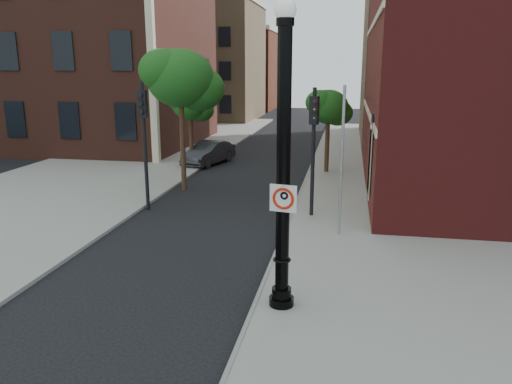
% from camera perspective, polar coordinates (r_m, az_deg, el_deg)
% --- Properties ---
extents(ground, '(120.00, 120.00, 0.00)m').
position_cam_1_polar(ground, '(12.58, -9.82, -12.70)').
color(ground, black).
rests_on(ground, ground).
extents(sidewalk_right, '(8.00, 60.00, 0.12)m').
position_cam_1_polar(sidewalk_right, '(21.31, 15.33, -1.53)').
color(sidewalk_right, gray).
rests_on(sidewalk_right, ground).
extents(sidewalk_left, '(10.00, 50.00, 0.12)m').
position_cam_1_polar(sidewalk_left, '(31.83, -13.94, 3.65)').
color(sidewalk_left, gray).
rests_on(sidewalk_left, ground).
extents(curb_edge, '(0.10, 60.00, 0.14)m').
position_cam_1_polar(curb_edge, '(21.32, 4.71, -1.03)').
color(curb_edge, gray).
rests_on(curb_edge, ground).
extents(victorian_building, '(18.60, 14.60, 17.95)m').
position_cam_1_polar(victorian_building, '(39.99, -20.67, 17.75)').
color(victorian_building, '#552A1F').
rests_on(victorian_building, ground).
extents(bg_building_tan_a, '(12.00, 12.00, 12.00)m').
position_cam_1_polar(bg_building_tan_a, '(56.80, -6.11, 14.45)').
color(bg_building_tan_a, '#87684A').
rests_on(bg_building_tan_a, ground).
extents(bg_building_red, '(12.00, 12.00, 10.00)m').
position_cam_1_polar(bg_building_red, '(70.34, -2.76, 13.63)').
color(bg_building_red, '#622917').
rests_on(bg_building_red, ground).
extents(lamppost, '(0.59, 0.59, 7.00)m').
position_cam_1_polar(lamppost, '(11.16, 3.12, 1.68)').
color(lamppost, black).
rests_on(lamppost, ground).
extents(no_parking_sign, '(0.62, 0.15, 0.63)m').
position_cam_1_polar(no_parking_sign, '(11.09, 3.14, -0.71)').
color(no_parking_sign, white).
rests_on(no_parking_sign, ground).
extents(parked_car, '(2.47, 4.32, 1.35)m').
position_cam_1_polar(parked_car, '(29.68, -5.42, 4.47)').
color(parked_car, '#2E2F33').
rests_on(parked_car, ground).
extents(traffic_signal_left, '(0.34, 0.43, 5.08)m').
position_cam_1_polar(traffic_signal_left, '(20.04, -12.73, 7.46)').
color(traffic_signal_left, black).
rests_on(traffic_signal_left, ground).
extents(traffic_signal_right, '(0.36, 0.42, 4.91)m').
position_cam_1_polar(traffic_signal_right, '(18.55, 6.61, 6.85)').
color(traffic_signal_right, black).
rests_on(traffic_signal_right, ground).
extents(utility_pole, '(0.10, 0.10, 5.07)m').
position_cam_1_polar(utility_pole, '(16.58, 9.74, 3.17)').
color(utility_pole, '#999999').
rests_on(utility_pole, ground).
extents(street_tree_a, '(3.56, 3.22, 6.41)m').
position_cam_1_polar(street_tree_a, '(22.95, -8.49, 12.59)').
color(street_tree_a, '#332014').
rests_on(street_tree_a, ground).
extents(street_tree_b, '(2.46, 2.23, 4.44)m').
position_cam_1_polar(street_tree_b, '(29.03, -7.46, 9.81)').
color(street_tree_b, '#332014').
rests_on(street_tree_b, ground).
extents(street_tree_c, '(2.48, 2.24, 4.47)m').
position_cam_1_polar(street_tree_c, '(26.87, 8.34, 9.49)').
color(street_tree_c, '#332014').
rests_on(street_tree_c, ground).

